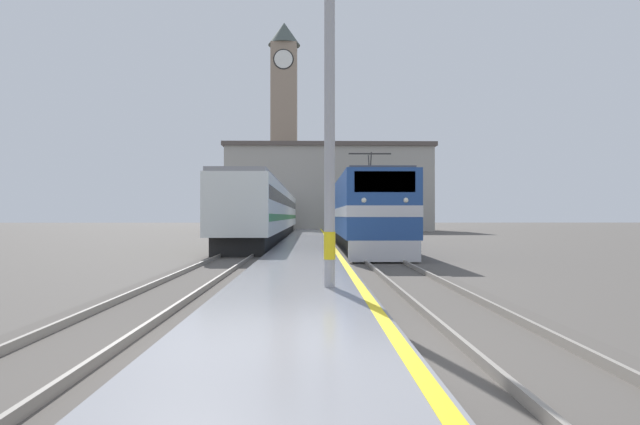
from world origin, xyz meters
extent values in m
plane|color=#514C47|center=(0.00, 30.00, 0.00)|extent=(200.00, 200.00, 0.00)
cube|color=gray|center=(0.00, 25.00, 0.15)|extent=(3.12, 140.00, 0.29)
cube|color=yellow|center=(1.41, 25.00, 0.29)|extent=(0.20, 140.00, 0.00)
cube|color=#514C47|center=(3.11, 25.00, 0.01)|extent=(2.83, 140.00, 0.02)
cube|color=gray|center=(2.39, 25.00, 0.09)|extent=(0.07, 140.00, 0.14)
cube|color=gray|center=(3.83, 25.00, 0.09)|extent=(0.07, 140.00, 0.14)
cube|color=#514C47|center=(-2.97, 25.00, 0.01)|extent=(2.83, 140.00, 0.02)
cube|color=gray|center=(-3.69, 25.00, 0.09)|extent=(0.07, 140.00, 0.14)
cube|color=gray|center=(-2.25, 25.00, 0.09)|extent=(0.07, 140.00, 0.14)
cube|color=black|center=(3.11, 22.03, 0.45)|extent=(2.46, 18.04, 0.90)
cube|color=#23478C|center=(3.11, 22.03, 2.29)|extent=(2.90, 19.61, 2.78)
cube|color=silver|center=(3.11, 22.03, 2.01)|extent=(2.92, 19.63, 0.44)
cube|color=silver|center=(3.11, 12.37, 0.50)|extent=(2.76, 0.30, 0.81)
cube|color=black|center=(3.11, 12.28, 3.13)|extent=(2.32, 0.12, 0.80)
sphere|color=white|center=(2.31, 12.24, 2.43)|extent=(0.20, 0.20, 0.20)
sphere|color=white|center=(3.91, 12.24, 2.43)|extent=(0.20, 0.20, 0.20)
cube|color=#4C4C51|center=(3.11, 22.03, 3.74)|extent=(2.61, 18.63, 0.12)
cylinder|color=#333333|center=(3.11, 16.78, 4.30)|extent=(0.06, 0.63, 1.03)
cylinder|color=#333333|center=(3.11, 17.48, 4.30)|extent=(0.06, 0.63, 1.03)
cube|color=#262626|center=(3.11, 17.13, 4.80)|extent=(2.03, 0.08, 0.06)
cube|color=black|center=(-2.97, 32.58, 0.45)|extent=(2.47, 34.27, 0.90)
cube|color=silver|center=(-2.97, 32.58, 2.33)|extent=(2.90, 35.70, 2.86)
cube|color=black|center=(-2.97, 32.58, 2.90)|extent=(2.92, 34.98, 0.64)
cube|color=#338442|center=(-2.97, 32.58, 1.76)|extent=(2.92, 34.98, 0.36)
cube|color=gray|center=(-2.97, 32.58, 3.86)|extent=(2.67, 35.70, 0.20)
cylinder|color=#9E9EA3|center=(0.73, 4.25, 4.64)|extent=(0.23, 0.23, 8.69)
cylinder|color=yellow|center=(0.73, 4.25, 1.19)|extent=(0.25, 0.25, 0.60)
cube|color=gray|center=(-3.61, 64.33, 13.08)|extent=(3.63, 3.63, 26.16)
cylinder|color=black|center=(-3.61, 62.50, 23.62)|extent=(2.84, 0.06, 2.84)
cylinder|color=white|center=(-3.61, 62.47, 23.62)|extent=(2.54, 0.10, 2.54)
cone|color=#47514C|center=(-3.61, 64.33, 27.79)|extent=(4.53, 4.53, 3.26)
cube|color=#A8A399|center=(2.45, 56.67, 5.09)|extent=(24.97, 8.90, 10.17)
cube|color=#564C47|center=(2.45, 56.67, 10.42)|extent=(25.57, 9.50, 0.50)
camera|label=1|loc=(0.34, -6.59, 1.84)|focal=28.00mm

